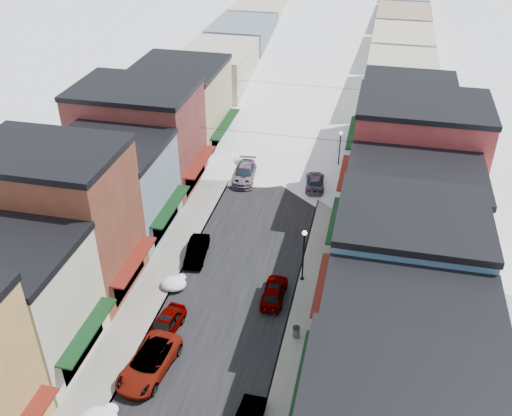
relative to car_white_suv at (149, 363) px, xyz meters
The scene contains 30 objects.
road 47.39m from the car_white_suv, 85.76° to the left, with size 10.00×160.00×0.01m, color black.
sidewalk_left 47.36m from the car_white_suv, 93.75° to the left, with size 3.20×160.00×0.15m, color gray.
sidewalk_right 48.33m from the car_white_suv, 77.94° to the left, with size 3.20×160.00×0.15m, color gray.
curb_left 47.29m from the car_white_suv, 91.88° to the left, with size 0.10×160.00×0.15m, color slate.
curb_right 48.03m from the car_white_suv, 79.74° to the left, with size 0.10×160.00×0.15m, color slate.
bldg_l_cream 10.46m from the car_white_suv, behind, with size 11.30×8.20×9.50m.
bldg_l_brick_near 13.91m from the car_white_suv, 142.73° to the left, with size 12.30×8.20×12.50m.
bldg_l_grayblue 19.28m from the car_white_suv, 120.80° to the left, with size 11.30×9.20×9.00m.
bldg_l_brick_far 27.82m from the car_white_suv, 112.94° to the left, with size 13.30×9.20×11.00m.
bldg_l_tan 36.80m from the car_white_suv, 105.37° to the left, with size 11.30×11.20×10.00m.
bldg_r_green 17.16m from the car_white_suv, ahead, with size 11.30×9.20×9.50m.
bldg_r_blue 19.14m from the car_white_suv, 26.32° to the left, with size 11.30×9.20×10.50m.
bldg_r_cream 24.64m from the car_white_suv, 45.11° to the left, with size 12.30×9.20×9.00m.
bldg_r_brick_far 32.04m from the car_white_suv, 56.03° to the left, with size 13.30×9.20×11.50m.
bldg_r_tan 40.11m from the car_white_suv, 65.28° to the left, with size 11.30×11.20×9.50m.
distant_blocks 70.42m from the car_white_suv, 87.15° to the left, with size 34.00×55.00×8.00m.
overhead_cables 35.34m from the car_white_suv, 84.25° to the left, with size 16.40×15.04×0.04m.
car_white_suv is the anchor object (origin of this frame).
car_silver_sedan 3.89m from the car_white_suv, 93.64° to the left, with size 1.78×4.42×1.51m, color #ADB0B5.
car_dark_hatch 13.39m from the car_white_suv, 93.43° to the left, with size 1.58×4.52×1.49m, color black.
car_silver_wagon 28.13m from the car_white_suv, 90.00° to the left, with size 2.24×5.51×1.60m, color #9EA0A6.
car_gray_suv 11.74m from the car_white_suv, 53.40° to the left, with size 1.78×4.41×1.50m, color #989CA1.
car_black_sedan 29.19m from the car_white_suv, 74.50° to the left, with size 1.97×4.85×1.41m, color black.
car_lane_silver 50.11m from the car_white_suv, 86.76° to the left, with size 1.84×4.58×1.56m, color gray.
car_lane_white 48.27m from the car_white_suv, 84.82° to the left, with size 2.82×6.12×1.70m, color white.
trash_can 10.92m from the car_white_suv, 29.71° to the left, with size 0.56×0.56×0.95m.
streetlamp_near 15.32m from the car_white_suv, 53.97° to the left, with size 0.41×0.41×4.95m.
streetlamp_far 33.76m from the car_white_suv, 72.93° to the left, with size 0.40×0.40×4.86m.
snow_pile_mid 9.09m from the car_white_suv, 98.75° to the left, with size 2.14×2.52×0.91m.
snow_pile_far 31.37m from the car_white_suv, 91.43° to the left, with size 2.68×2.85×1.13m.
Camera 1 is at (9.89, -12.67, 31.08)m, focal length 40.00 mm.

